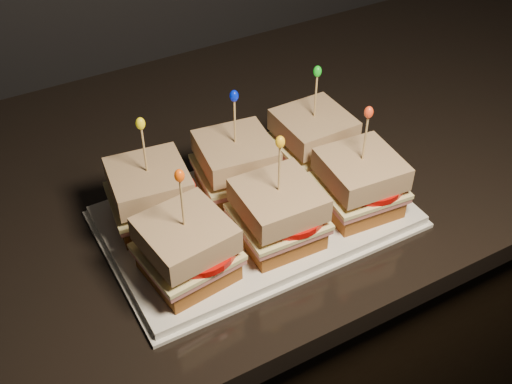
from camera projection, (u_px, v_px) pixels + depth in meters
cabinet at (157, 372)px, 1.27m from camera, size 2.13×0.69×0.86m
granite_slab at (127, 201)px, 0.98m from camera, size 2.17×0.73×0.04m
platter at (256, 217)px, 0.91m from camera, size 0.41×0.26×0.02m
platter_rim at (256, 220)px, 0.92m from camera, size 0.43×0.27×0.01m
sandwich_0_bread_bot at (153, 211)px, 0.89m from camera, size 0.11×0.11×0.03m
sandwich_0_ham at (151, 201)px, 0.88m from camera, size 0.12×0.12×0.01m
sandwich_0_cheese at (151, 197)px, 0.87m from camera, size 0.12×0.12×0.01m
sandwich_0_tomato at (160, 193)px, 0.87m from camera, size 0.10×0.10×0.01m
sandwich_0_bread_top at (149, 181)px, 0.86m from camera, size 0.11×0.11×0.03m
sandwich_0_pick at (145, 152)px, 0.82m from camera, size 0.00×0.00×0.09m
sandwich_0_frill at (140, 123)px, 0.80m from camera, size 0.01×0.01×0.02m
sandwich_1_bread_bot at (236, 181)px, 0.94m from camera, size 0.11×0.11×0.03m
sandwich_1_ham at (236, 172)px, 0.93m from camera, size 0.12×0.12×0.01m
sandwich_1_cheese at (236, 168)px, 0.92m from camera, size 0.12×0.12×0.01m
sandwich_1_tomato at (245, 164)px, 0.92m from camera, size 0.10×0.10×0.01m
sandwich_1_bread_top at (236, 152)px, 0.90m from camera, size 0.11×0.11×0.03m
sandwich_1_pick at (235, 124)px, 0.87m from camera, size 0.00×0.00×0.09m
sandwich_1_frill at (234, 96)px, 0.84m from camera, size 0.01×0.01×0.02m
sandwich_2_bread_bot at (312, 155)px, 0.99m from camera, size 0.10×0.10×0.03m
sandwich_2_ham at (312, 146)px, 0.98m from camera, size 0.11×0.11×0.01m
sandwich_2_cheese at (313, 142)px, 0.97m from camera, size 0.11×0.11×0.01m
sandwich_2_tomato at (322, 138)px, 0.97m from camera, size 0.10×0.10×0.01m
sandwich_2_bread_top at (314, 126)px, 0.95m from camera, size 0.10×0.10×0.03m
sandwich_2_pick at (316, 99)px, 0.92m from camera, size 0.00×0.00×0.09m
sandwich_2_frill at (317, 71)px, 0.89m from camera, size 0.01×0.01×0.02m
sandwich_3_bread_bot at (188, 265)px, 0.81m from camera, size 0.11×0.11×0.03m
sandwich_3_ham at (187, 255)px, 0.80m from camera, size 0.12×0.12×0.01m
sandwich_3_cheese at (187, 252)px, 0.80m from camera, size 0.12×0.12×0.01m
sandwich_3_tomato at (197, 247)px, 0.79m from camera, size 0.10×0.10×0.01m
sandwich_3_bread_top at (185, 235)px, 0.78m from camera, size 0.11×0.11×0.03m
sandwich_3_pick at (182, 206)px, 0.75m from camera, size 0.00×0.00×0.09m
sandwich_3_frill at (179, 176)px, 0.72m from camera, size 0.01×0.01×0.02m
sandwich_4_bread_bot at (277, 230)px, 0.86m from camera, size 0.10×0.10×0.03m
sandwich_4_ham at (278, 220)px, 0.85m from camera, size 0.11×0.11×0.01m
sandwich_4_cheese at (278, 217)px, 0.84m from camera, size 0.11×0.11×0.01m
sandwich_4_tomato at (288, 212)px, 0.84m from camera, size 0.10×0.10×0.01m
sandwich_4_bread_top at (278, 200)px, 0.83m from camera, size 0.10×0.10×0.03m
sandwich_4_pick at (279, 171)px, 0.80m from camera, size 0.00×0.00×0.09m
sandwich_4_frill at (280, 142)px, 0.77m from camera, size 0.01×0.01×0.02m
sandwich_5_bread_bot at (357, 199)px, 0.91m from camera, size 0.11×0.11×0.03m
sandwich_5_ham at (358, 189)px, 0.90m from camera, size 0.12×0.11×0.01m
sandwich_5_cheese at (359, 185)px, 0.89m from camera, size 0.12×0.11×0.01m
sandwich_5_tomato at (369, 181)px, 0.89m from camera, size 0.10×0.10×0.01m
sandwich_5_bread_top at (361, 169)px, 0.87m from camera, size 0.11×0.11×0.03m
sandwich_5_pick at (365, 141)px, 0.84m from camera, size 0.00×0.00×0.09m
sandwich_5_frill at (369, 112)px, 0.81m from camera, size 0.01×0.01×0.02m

